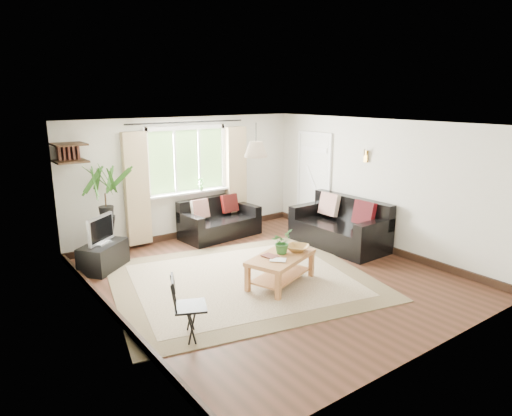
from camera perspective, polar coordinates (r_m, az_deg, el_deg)
floor at (r=7.33m, az=1.86°, el=-8.61°), size 5.50×5.50×0.00m
ceiling at (r=6.78m, az=2.02°, el=10.47°), size 5.50×5.50×0.00m
wall_back at (r=9.23m, az=-8.63°, el=3.76°), size 5.00×0.02×2.40m
wall_front at (r=5.16m, az=21.14°, el=-5.23°), size 5.00×0.02×2.40m
wall_left at (r=5.81m, az=-17.91°, el=-2.85°), size 0.02×5.50×2.40m
wall_right at (r=8.69m, az=15.07°, el=2.79°), size 0.02×5.50×2.40m
rug at (r=7.19m, az=-1.69°, el=-8.97°), size 4.48×4.07×0.02m
window at (r=9.14m, az=-8.60°, el=5.88°), size 2.50×0.16×2.16m
door at (r=9.84m, az=7.20°, el=3.25°), size 0.06×0.96×2.06m
corner_shelf at (r=8.11m, az=-22.27°, el=6.41°), size 0.50×0.50×0.34m
pendant_lamp at (r=7.13m, az=0.00°, el=7.83°), size 0.36×0.36×0.54m
wall_sconce at (r=8.74m, az=13.47°, el=6.54°), size 0.12×0.12×0.28m
sofa_back at (r=9.26m, az=-4.53°, el=-1.37°), size 1.63×0.91×0.74m
sofa_right at (r=8.77m, az=10.32°, el=-2.00°), size 1.87×0.97×0.87m
coffee_table at (r=6.99m, az=3.12°, el=-7.74°), size 1.28×0.98×0.46m
table_plant at (r=6.95m, az=3.22°, el=-4.23°), size 0.43×0.41×0.36m
bowl at (r=7.11m, az=5.20°, el=-5.01°), size 0.48×0.48×0.09m
book_a at (r=6.62m, az=2.65°, el=-6.76°), size 0.28×0.29×0.02m
book_b at (r=6.78m, az=1.27°, el=-6.22°), size 0.22×0.26×0.02m
tv_stand at (r=7.97m, az=-18.51°, el=-5.74°), size 0.94×0.88×0.45m
tv at (r=7.83m, az=-18.86°, el=-2.52°), size 0.63×0.56×0.49m
palm_stand at (r=8.30m, az=-18.18°, el=-0.56°), size 0.69×0.69×1.66m
folding_chair at (r=5.51m, az=-8.20°, el=-12.23°), size 0.54×0.54×0.79m
sill_plant at (r=9.27m, az=-6.89°, el=3.01°), size 0.14×0.10×0.27m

